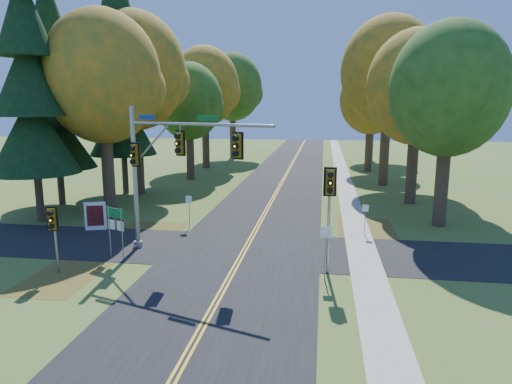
# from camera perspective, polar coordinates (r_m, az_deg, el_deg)

# --- Properties ---
(ground) EXTENTS (160.00, 160.00, 0.00)m
(ground) POSITION_cam_1_polar(r_m,az_deg,el_deg) (22.84, -2.24, -8.75)
(ground) COLOR #456122
(ground) RESTS_ON ground
(road_main) EXTENTS (8.00, 160.00, 0.02)m
(road_main) POSITION_cam_1_polar(r_m,az_deg,el_deg) (22.84, -2.24, -8.72)
(road_main) COLOR black
(road_main) RESTS_ON ground
(road_cross) EXTENTS (60.00, 6.00, 0.02)m
(road_cross) POSITION_cam_1_polar(r_m,az_deg,el_deg) (24.70, -1.38, -7.19)
(road_cross) COLOR black
(road_cross) RESTS_ON ground
(centerline_left) EXTENTS (0.10, 160.00, 0.01)m
(centerline_left) POSITION_cam_1_polar(r_m,az_deg,el_deg) (22.85, -2.49, -8.67)
(centerline_left) COLOR gold
(centerline_left) RESTS_ON road_main
(centerline_right) EXTENTS (0.10, 160.00, 0.01)m
(centerline_right) POSITION_cam_1_polar(r_m,az_deg,el_deg) (22.82, -1.99, -8.70)
(centerline_right) COLOR gold
(centerline_right) RESTS_ON road_main
(sidewalk_east) EXTENTS (1.60, 160.00, 0.06)m
(sidewalk_east) POSITION_cam_1_polar(r_m,az_deg,el_deg) (22.58, 13.62, -9.21)
(sidewalk_east) COLOR #9E998E
(sidewalk_east) RESTS_ON ground
(leaf_patch_w_near) EXTENTS (4.00, 6.00, 0.00)m
(leaf_patch_w_near) POSITION_cam_1_polar(r_m,az_deg,el_deg) (28.31, -13.81, -5.15)
(leaf_patch_w_near) COLOR brown
(leaf_patch_w_near) RESTS_ON ground
(leaf_patch_e) EXTENTS (3.50, 8.00, 0.00)m
(leaf_patch_e) POSITION_cam_1_polar(r_m,az_deg,el_deg) (28.34, 13.78, -5.13)
(leaf_patch_e) COLOR brown
(leaf_patch_e) RESTS_ON ground
(leaf_patch_w_far) EXTENTS (3.00, 5.00, 0.00)m
(leaf_patch_w_far) POSITION_cam_1_polar(r_m,az_deg,el_deg) (22.81, -22.87, -9.64)
(leaf_patch_w_far) COLOR brown
(leaf_patch_w_far) RESTS_ON ground
(tree_w_a) EXTENTS (8.00, 8.00, 14.15)m
(tree_w_a) POSITION_cam_1_polar(r_m,az_deg,el_deg) (34.12, -18.48, 13.39)
(tree_w_a) COLOR #38281C
(tree_w_a) RESTS_ON ground
(tree_e_a) EXTENTS (7.20, 7.20, 12.73)m
(tree_e_a) POSITION_cam_1_polar(r_m,az_deg,el_deg) (30.86, 23.07, 11.64)
(tree_e_a) COLOR #38281C
(tree_e_a) RESTS_ON ground
(tree_w_b) EXTENTS (8.60, 8.60, 15.38)m
(tree_w_b) POSITION_cam_1_polar(r_m,az_deg,el_deg) (40.69, -14.84, 14.34)
(tree_w_b) COLOR #38281C
(tree_w_b) RESTS_ON ground
(tree_e_b) EXTENTS (7.60, 7.60, 13.33)m
(tree_e_b) POSITION_cam_1_polar(r_m,az_deg,el_deg) (37.39, 19.58, 12.15)
(tree_e_b) COLOR #38281C
(tree_e_b) RESTS_ON ground
(tree_w_c) EXTENTS (6.80, 6.80, 11.91)m
(tree_w_c) POSITION_cam_1_polar(r_m,az_deg,el_deg) (47.58, -8.30, 11.10)
(tree_w_c) COLOR #38281C
(tree_w_c) RESTS_ON ground
(tree_e_c) EXTENTS (8.80, 8.80, 15.79)m
(tree_e_c) POSITION_cam_1_polar(r_m,az_deg,el_deg) (45.31, 16.34, 14.25)
(tree_e_c) COLOR #38281C
(tree_e_c) RESTS_ON ground
(tree_w_d) EXTENTS (8.20, 8.20, 14.56)m
(tree_w_d) POSITION_cam_1_polar(r_m,az_deg,el_deg) (56.17, -6.34, 12.97)
(tree_w_d) COLOR #38281C
(tree_w_d) RESTS_ON ground
(tree_e_d) EXTENTS (7.00, 7.00, 12.32)m
(tree_e_d) POSITION_cam_1_polar(r_m,az_deg,el_deg) (54.27, 14.23, 11.16)
(tree_e_d) COLOR #38281C
(tree_e_d) RESTS_ON ground
(tree_w_e) EXTENTS (8.40, 8.40, 14.97)m
(tree_w_e) POSITION_cam_1_polar(r_m,az_deg,el_deg) (66.54, -2.88, 12.94)
(tree_w_e) COLOR #38281C
(tree_w_e) RESTS_ON ground
(tree_e_e) EXTENTS (7.80, 7.80, 13.74)m
(tree_e_e) POSITION_cam_1_polar(r_m,az_deg,el_deg) (65.05, 14.42, 11.89)
(tree_e_e) COLOR #38281C
(tree_e_e) RESTS_ON ground
(pine_a) EXTENTS (5.60, 5.60, 19.48)m
(pine_a) POSITION_cam_1_polar(r_m,az_deg,el_deg) (32.89, -26.54, 12.40)
(pine_a) COLOR #38281C
(pine_a) RESTS_ON ground
(pine_b) EXTENTS (5.60, 5.60, 17.31)m
(pine_b) POSITION_cam_1_polar(r_m,az_deg,el_deg) (37.86, -23.95, 10.71)
(pine_b) COLOR #38281C
(pine_b) RESTS_ON ground
(pine_c) EXTENTS (5.60, 5.60, 20.56)m
(pine_c) POSITION_cam_1_polar(r_m,az_deg,el_deg) (40.90, -16.65, 13.28)
(pine_c) COLOR #38281C
(pine_c) RESTS_ON ground
(traffic_mast) EXTENTS (7.99, 2.90, 7.60)m
(traffic_mast) POSITION_cam_1_polar(r_m,az_deg,el_deg) (23.57, -11.33, 3.89)
(traffic_mast) COLOR #93959B
(traffic_mast) RESTS_ON ground
(east_signal_pole) EXTENTS (0.58, 0.66, 4.97)m
(east_signal_pole) POSITION_cam_1_polar(r_m,az_deg,el_deg) (20.51, 9.19, -0.22)
(east_signal_pole) COLOR #93979B
(east_signal_pole) RESTS_ON ground
(ped_signal_pole) EXTENTS (0.50, 0.59, 3.20)m
(ped_signal_pole) POSITION_cam_1_polar(r_m,az_deg,el_deg) (22.51, -24.06, -3.68)
(ped_signal_pole) COLOR gray
(ped_signal_pole) RESTS_ON ground
(route_sign_cluster) EXTENTS (1.17, 0.51, 2.68)m
(route_sign_cluster) POSITION_cam_1_polar(r_m,az_deg,el_deg) (23.83, -17.15, -3.65)
(route_sign_cluster) COLOR gray
(route_sign_cluster) RESTS_ON ground
(info_kiosk) EXTENTS (1.26, 0.58, 1.77)m
(info_kiosk) POSITION_cam_1_polar(r_m,az_deg,el_deg) (29.92, -19.43, -2.87)
(info_kiosk) COLOR white
(info_kiosk) RESTS_ON ground
(reg_sign_e_north) EXTENTS (0.37, 0.09, 1.94)m
(reg_sign_e_north) POSITION_cam_1_polar(r_m,az_deg,el_deg) (27.68, 13.49, -2.67)
(reg_sign_e_north) COLOR gray
(reg_sign_e_north) RESTS_ON ground
(reg_sign_e_south) EXTENTS (0.48, 0.07, 2.53)m
(reg_sign_e_south) POSITION_cam_1_polar(r_m,az_deg,el_deg) (20.39, 8.70, -6.19)
(reg_sign_e_south) COLOR gray
(reg_sign_e_south) RESTS_ON ground
(reg_sign_w) EXTENTS (0.41, 0.10, 2.13)m
(reg_sign_w) POSITION_cam_1_polar(r_m,az_deg,el_deg) (28.81, -8.38, -1.68)
(reg_sign_w) COLOR gray
(reg_sign_w) RESTS_ON ground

